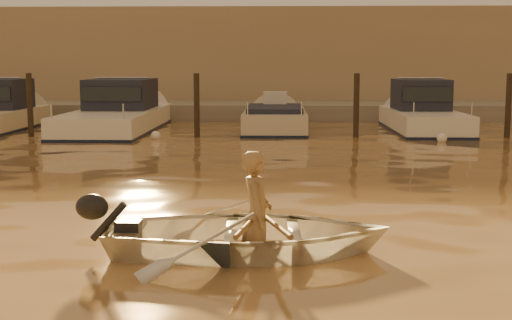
{
  "coord_description": "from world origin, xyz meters",
  "views": [
    {
      "loc": [
        2.35,
        -8.52,
        2.34
      ],
      "look_at": [
        2.0,
        3.03,
        0.75
      ],
      "focal_mm": 50.0,
      "sensor_mm": 36.0,
      "label": 1
    }
  ],
  "objects_px": {
    "moored_boat_2": "(117,112)",
    "moored_boat_4": "(423,113)",
    "dinghy": "(249,234)",
    "person": "(257,215)",
    "moored_boat_3": "(275,124)",
    "waterfront_building": "(231,61)"
  },
  "relations": [
    {
      "from": "moored_boat_2",
      "to": "moored_boat_4",
      "type": "relative_size",
      "value": 1.3
    },
    {
      "from": "dinghy",
      "to": "moored_boat_4",
      "type": "distance_m",
      "value": 16.84
    },
    {
      "from": "dinghy",
      "to": "person",
      "type": "bearing_deg",
      "value": -90.0
    },
    {
      "from": "moored_boat_3",
      "to": "moored_boat_4",
      "type": "relative_size",
      "value": 0.89
    },
    {
      "from": "dinghy",
      "to": "waterfront_building",
      "type": "bearing_deg",
      "value": 2.28
    },
    {
      "from": "person",
      "to": "moored_boat_2",
      "type": "distance_m",
      "value": 16.84
    },
    {
      "from": "person",
      "to": "moored_boat_2",
      "type": "bearing_deg",
      "value": 16.52
    },
    {
      "from": "person",
      "to": "moored_boat_3",
      "type": "bearing_deg",
      "value": -2.49
    },
    {
      "from": "person",
      "to": "dinghy",
      "type": "bearing_deg",
      "value": 90.0
    },
    {
      "from": "dinghy",
      "to": "moored_boat_2",
      "type": "xyz_separation_m",
      "value": [
        -5.23,
        15.97,
        0.38
      ]
    },
    {
      "from": "moored_boat_3",
      "to": "moored_boat_4",
      "type": "distance_m",
      "value": 5.1
    },
    {
      "from": "dinghy",
      "to": "moored_boat_2",
      "type": "distance_m",
      "value": 16.81
    },
    {
      "from": "moored_boat_4",
      "to": "waterfront_building",
      "type": "xyz_separation_m",
      "value": [
        -7.33,
        11.0,
        1.77
      ]
    },
    {
      "from": "dinghy",
      "to": "person",
      "type": "height_order",
      "value": "person"
    },
    {
      "from": "person",
      "to": "moored_boat_4",
      "type": "relative_size",
      "value": 0.23
    },
    {
      "from": "moored_boat_4",
      "to": "waterfront_building",
      "type": "bearing_deg",
      "value": 123.69
    },
    {
      "from": "moored_boat_3",
      "to": "moored_boat_4",
      "type": "height_order",
      "value": "moored_boat_4"
    },
    {
      "from": "waterfront_building",
      "to": "person",
      "type": "bearing_deg",
      "value": -85.56
    },
    {
      "from": "dinghy",
      "to": "moored_boat_2",
      "type": "height_order",
      "value": "moored_boat_2"
    },
    {
      "from": "moored_boat_4",
      "to": "moored_boat_2",
      "type": "bearing_deg",
      "value": 180.0
    },
    {
      "from": "dinghy",
      "to": "moored_boat_4",
      "type": "bearing_deg",
      "value": -20.43
    },
    {
      "from": "person",
      "to": "moored_boat_3",
      "type": "xyz_separation_m",
      "value": [
        0.15,
        15.97,
        -0.26
      ]
    }
  ]
}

